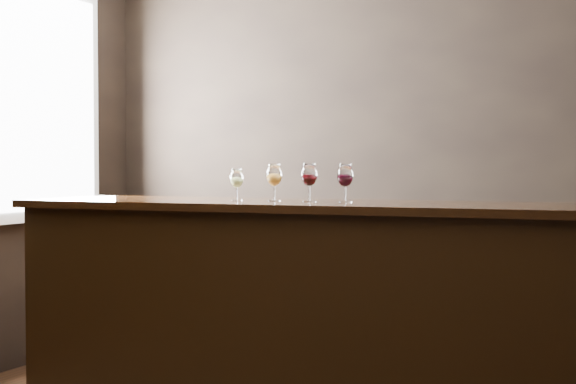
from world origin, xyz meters
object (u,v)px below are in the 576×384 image
at_px(back_bar_shelf, 441,309).
at_px(glass_red_a, 309,176).
at_px(glass_white, 237,179).
at_px(glass_red_b, 345,176).
at_px(glass_amber, 274,176).
at_px(bar_counter, 307,312).

bearing_deg(back_bar_shelf, glass_red_a, -116.24).
height_order(glass_white, glass_red_a, glass_red_a).
bearing_deg(glass_red_b, glass_red_a, -177.08).
distance_m(back_bar_shelf, glass_amber, 1.43).
relative_size(glass_amber, glass_red_b, 1.00).
bearing_deg(glass_white, glass_red_a, 7.85).
distance_m(bar_counter, back_bar_shelf, 1.07).
bearing_deg(glass_red_b, glass_white, -173.76).
height_order(back_bar_shelf, glass_amber, glass_amber).
bearing_deg(bar_counter, glass_white, 177.94).
bearing_deg(glass_amber, glass_white, -171.50).
bearing_deg(bar_counter, back_bar_shelf, 58.87).
distance_m(back_bar_shelf, glass_red_b, 1.27).
relative_size(bar_counter, glass_white, 17.91).
distance_m(glass_amber, glass_red_a, 0.20).
bearing_deg(bar_counter, glass_red_b, 5.64).
distance_m(glass_white, glass_amber, 0.22).
relative_size(back_bar_shelf, glass_red_a, 11.90).
height_order(bar_counter, glass_white, glass_white).
xyz_separation_m(back_bar_shelf, glass_white, (-0.87, -0.99, 0.81)).
xyz_separation_m(bar_counter, glass_amber, (-0.20, 0.00, 0.72)).
xyz_separation_m(bar_counter, glass_white, (-0.42, -0.03, 0.70)).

